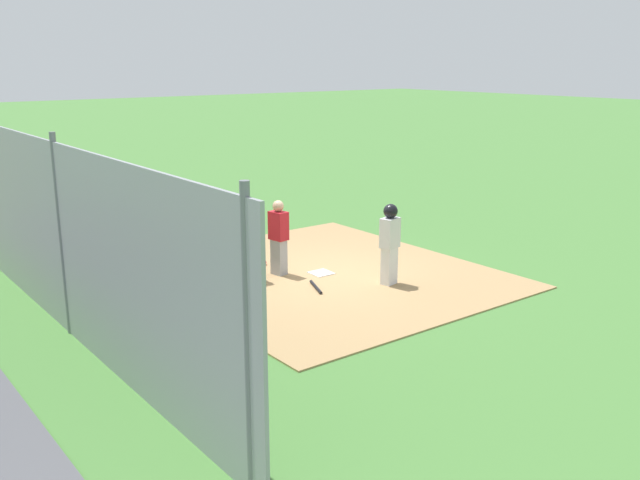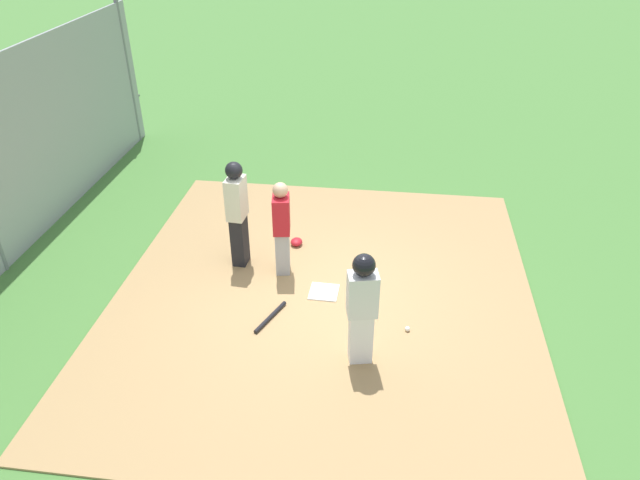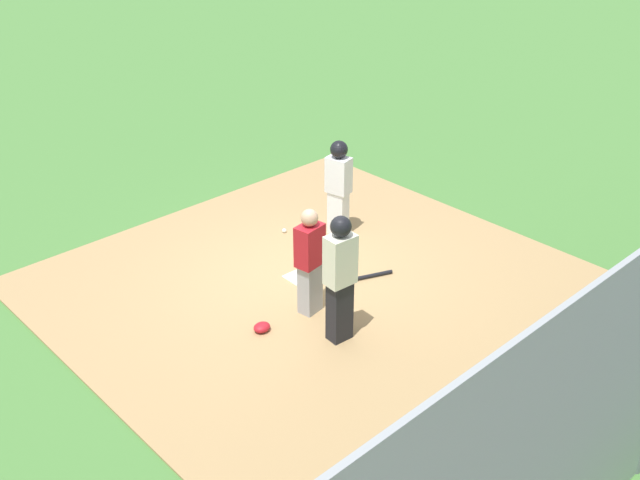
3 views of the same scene
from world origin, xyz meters
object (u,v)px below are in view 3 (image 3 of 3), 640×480
Objects in this scene: home_plate at (302,277)px; umpire at (340,276)px; runner at (339,182)px; baseball_bat at (369,276)px; catcher_mask at (262,327)px; catcher at (310,260)px; baseball at (284,231)px.

umpire is (-0.66, -1.47, 0.96)m from home_plate.
baseball_bat is (-0.67, -1.35, -0.91)m from runner.
home_plate is at bearing -19.66° from umpire.
catcher_mask is (-1.32, -0.65, 0.05)m from home_plate.
umpire is at bearing 159.73° from catcher.
runner reaches higher than catcher_mask.
runner is 3.14m from catcher_mask.
baseball_bat is (1.24, 0.04, -0.80)m from catcher.
umpire is (-0.15, -0.74, 0.14)m from catcher.
catcher reaches higher than home_plate.
catcher reaches higher than baseball_bat.
catcher is 6.64× the size of catcher_mask.
umpire is 3.24m from baseball.
runner is at bearing 25.62° from catcher_mask.
umpire is 7.58× the size of catcher_mask.
umpire is 2.96m from runner.
baseball_bat is 1.98m from baseball.
runner is at bearing 25.14° from home_plate.
baseball is (2.07, 1.94, -0.02)m from catcher_mask.
home_plate is 1.88m from umpire.
catcher is 2.36m from runner.
home_plate is 1.49m from baseball.
baseball reaches higher than baseball_bat.
catcher is 1.47m from baseball_bat.
baseball_bat is 2.05m from catcher_mask.
runner is 1.76m from baseball_bat.
baseball_bat is (0.73, -0.70, 0.02)m from home_plate.
catcher is 2.06× the size of baseball_bat.
runner is 1.28m from baseball.
catcher_mask is (-0.81, 0.08, -0.77)m from catcher.
runner is (2.06, 2.13, -0.02)m from umpire.
home_plate is at bearing 12.78° from runner.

